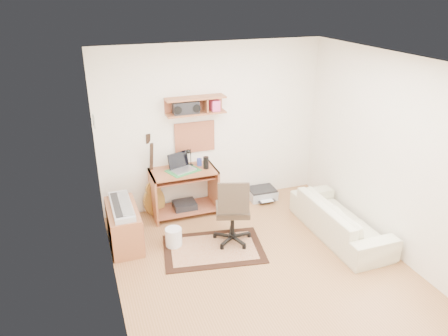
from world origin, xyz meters
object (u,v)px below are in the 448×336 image
object	(u,v)px
task_chair	(233,210)
cabinet	(124,226)
printer	(262,194)
sofa	(341,214)
desk	(184,192)

from	to	relation	value
task_chair	cabinet	size ratio (longest dim) A/B	1.13
printer	task_chair	bearing A→B (deg)	-129.87
cabinet	sofa	size ratio (longest dim) A/B	0.51
task_chair	printer	distance (m)	1.49
desk	task_chair	size ratio (longest dim) A/B	0.98
cabinet	printer	bearing A→B (deg)	14.21
printer	sofa	distance (m)	1.56
sofa	desk	bearing A→B (deg)	55.01
task_chair	cabinet	bearing A→B (deg)	179.81
desk	printer	xyz separation A→B (m)	(1.37, 0.06, -0.29)
cabinet	desk	bearing A→B (deg)	28.01
printer	desk	bearing A→B (deg)	-175.69
sofa	printer	bearing A→B (deg)	22.04
cabinet	task_chair	bearing A→B (deg)	-18.05
printer	sofa	world-z (taller)	sofa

